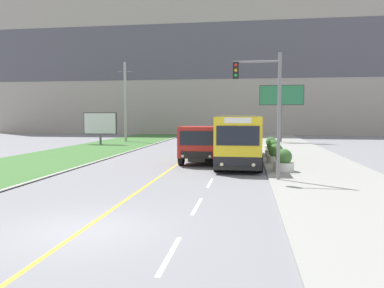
{
  "coord_description": "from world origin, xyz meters",
  "views": [
    {
      "loc": [
        4.46,
        -9.48,
        3.15
      ],
      "look_at": [
        1.1,
        13.12,
        1.4
      ],
      "focal_mm": 35.0,
      "sensor_mm": 36.0,
      "label": 1
    }
  ],
  "objects_px": {
    "traffic_light_mast": "(266,100)",
    "planter_round_near": "(284,161)",
    "dump_truck": "(201,145)",
    "planter_round_second": "(276,154)",
    "city_bus": "(240,138)",
    "billboard_large": "(281,98)",
    "planter_round_third": "(273,149)",
    "billboard_small": "(100,124)",
    "planter_round_far": "(271,145)",
    "utility_pole_far": "(125,102)"
  },
  "relations": [
    {
      "from": "planter_round_near",
      "to": "planter_round_far",
      "type": "xyz_separation_m",
      "value": [
        -0.01,
        11.25,
        0.01
      ]
    },
    {
      "from": "billboard_large",
      "to": "planter_round_far",
      "type": "height_order",
      "value": "billboard_large"
    },
    {
      "from": "billboard_large",
      "to": "billboard_small",
      "type": "relative_size",
      "value": 1.81
    },
    {
      "from": "city_bus",
      "to": "traffic_light_mast",
      "type": "height_order",
      "value": "traffic_light_mast"
    },
    {
      "from": "planter_round_near",
      "to": "planter_round_far",
      "type": "relative_size",
      "value": 0.99
    },
    {
      "from": "city_bus",
      "to": "planter_round_near",
      "type": "relative_size",
      "value": 9.78
    },
    {
      "from": "billboard_small",
      "to": "planter_round_far",
      "type": "bearing_deg",
      "value": -19.14
    },
    {
      "from": "dump_truck",
      "to": "planter_round_third",
      "type": "height_order",
      "value": "dump_truck"
    },
    {
      "from": "planter_round_second",
      "to": "planter_round_third",
      "type": "xyz_separation_m",
      "value": [
        0.1,
        3.75,
        0.01
      ]
    },
    {
      "from": "planter_round_third",
      "to": "dump_truck",
      "type": "bearing_deg",
      "value": -139.59
    },
    {
      "from": "traffic_light_mast",
      "to": "planter_round_second",
      "type": "height_order",
      "value": "traffic_light_mast"
    },
    {
      "from": "city_bus",
      "to": "dump_truck",
      "type": "height_order",
      "value": "city_bus"
    },
    {
      "from": "billboard_large",
      "to": "planter_round_near",
      "type": "bearing_deg",
      "value": -94.5
    },
    {
      "from": "city_bus",
      "to": "billboard_small",
      "type": "xyz_separation_m",
      "value": [
        -15.22,
        12.86,
        0.64
      ]
    },
    {
      "from": "planter_round_third",
      "to": "planter_round_near",
      "type": "bearing_deg",
      "value": -89.6
    },
    {
      "from": "billboard_large",
      "to": "planter_round_third",
      "type": "distance_m",
      "value": 16.77
    },
    {
      "from": "utility_pole_far",
      "to": "planter_round_near",
      "type": "relative_size",
      "value": 7.65
    },
    {
      "from": "utility_pole_far",
      "to": "planter_round_far",
      "type": "height_order",
      "value": "utility_pole_far"
    },
    {
      "from": "dump_truck",
      "to": "planter_round_third",
      "type": "distance_m",
      "value": 6.56
    },
    {
      "from": "dump_truck",
      "to": "billboard_small",
      "type": "height_order",
      "value": "billboard_small"
    },
    {
      "from": "dump_truck",
      "to": "billboard_small",
      "type": "bearing_deg",
      "value": 131.92
    },
    {
      "from": "traffic_light_mast",
      "to": "planter_round_far",
      "type": "relative_size",
      "value": 4.88
    },
    {
      "from": "billboard_small",
      "to": "planter_round_far",
      "type": "height_order",
      "value": "billboard_small"
    },
    {
      "from": "utility_pole_far",
      "to": "planter_round_far",
      "type": "xyz_separation_m",
      "value": [
        16.53,
        -11.09,
        -4.16
      ]
    },
    {
      "from": "city_bus",
      "to": "traffic_light_mast",
      "type": "xyz_separation_m",
      "value": [
        1.34,
        -7.34,
        2.27
      ]
    },
    {
      "from": "dump_truck",
      "to": "planter_round_near",
      "type": "bearing_deg",
      "value": -33.01
    },
    {
      "from": "billboard_large",
      "to": "billboard_small",
      "type": "distance_m",
      "value": 20.72
    },
    {
      "from": "city_bus",
      "to": "planter_round_far",
      "type": "distance_m",
      "value": 7.23
    },
    {
      "from": "billboard_large",
      "to": "billboard_small",
      "type": "xyz_separation_m",
      "value": [
        -19.57,
        -6.12,
        -2.96
      ]
    },
    {
      "from": "dump_truck",
      "to": "planter_round_second",
      "type": "distance_m",
      "value": 4.94
    },
    {
      "from": "dump_truck",
      "to": "traffic_light_mast",
      "type": "relative_size",
      "value": 1.11
    },
    {
      "from": "city_bus",
      "to": "dump_truck",
      "type": "relative_size",
      "value": 1.8
    },
    {
      "from": "billboard_small",
      "to": "planter_round_near",
      "type": "xyz_separation_m",
      "value": [
        17.72,
        -17.4,
        -1.62
      ]
    },
    {
      "from": "traffic_light_mast",
      "to": "planter_round_near",
      "type": "height_order",
      "value": "traffic_light_mast"
    },
    {
      "from": "utility_pole_far",
      "to": "billboard_small",
      "type": "height_order",
      "value": "utility_pole_far"
    },
    {
      "from": "utility_pole_far",
      "to": "billboard_small",
      "type": "xyz_separation_m",
      "value": [
        -1.18,
        -4.94,
        -2.55
      ]
    },
    {
      "from": "dump_truck",
      "to": "planter_round_second",
      "type": "height_order",
      "value": "dump_truck"
    },
    {
      "from": "dump_truck",
      "to": "planter_round_third",
      "type": "xyz_separation_m",
      "value": [
        4.98,
        4.24,
        -0.61
      ]
    },
    {
      "from": "dump_truck",
      "to": "utility_pole_far",
      "type": "height_order",
      "value": "utility_pole_far"
    },
    {
      "from": "dump_truck",
      "to": "planter_round_second",
      "type": "relative_size",
      "value": 5.46
    },
    {
      "from": "utility_pole_far",
      "to": "planter_round_second",
      "type": "xyz_separation_m",
      "value": [
        16.39,
        -18.59,
        -4.17
      ]
    },
    {
      "from": "billboard_small",
      "to": "billboard_large",
      "type": "bearing_deg",
      "value": 17.37
    },
    {
      "from": "planter_round_far",
      "to": "traffic_light_mast",
      "type": "bearing_deg",
      "value": -94.67
    },
    {
      "from": "dump_truck",
      "to": "planter_round_far",
      "type": "xyz_separation_m",
      "value": [
        5.02,
        7.99,
        -0.61
      ]
    },
    {
      "from": "planter_round_second",
      "to": "planter_round_far",
      "type": "bearing_deg",
      "value": 88.89
    },
    {
      "from": "utility_pole_far",
      "to": "planter_round_third",
      "type": "height_order",
      "value": "utility_pole_far"
    },
    {
      "from": "planter_round_second",
      "to": "planter_round_far",
      "type": "distance_m",
      "value": 7.5
    },
    {
      "from": "city_bus",
      "to": "traffic_light_mast",
      "type": "distance_m",
      "value": 7.8
    },
    {
      "from": "dump_truck",
      "to": "billboard_large",
      "type": "height_order",
      "value": "billboard_large"
    },
    {
      "from": "planter_round_near",
      "to": "planter_round_second",
      "type": "relative_size",
      "value": 1.0
    }
  ]
}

